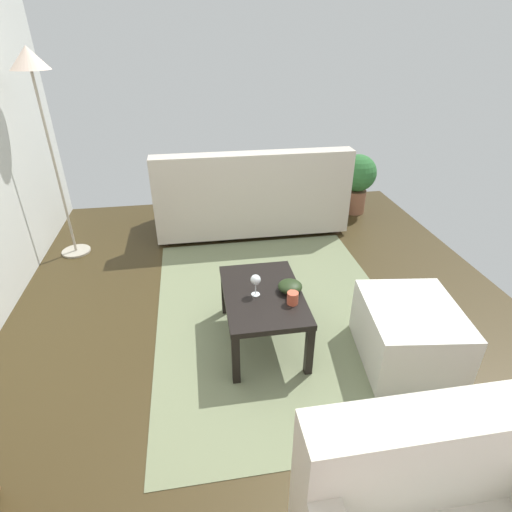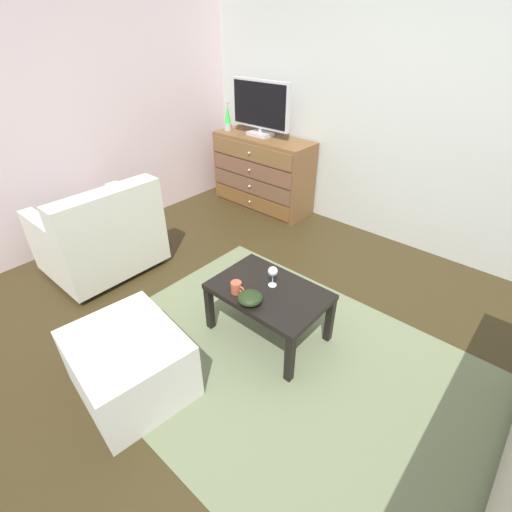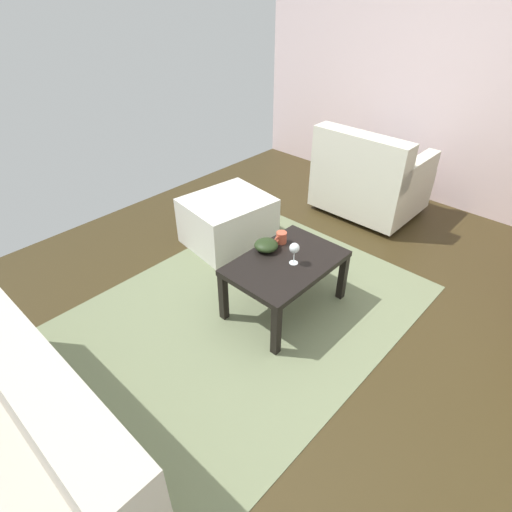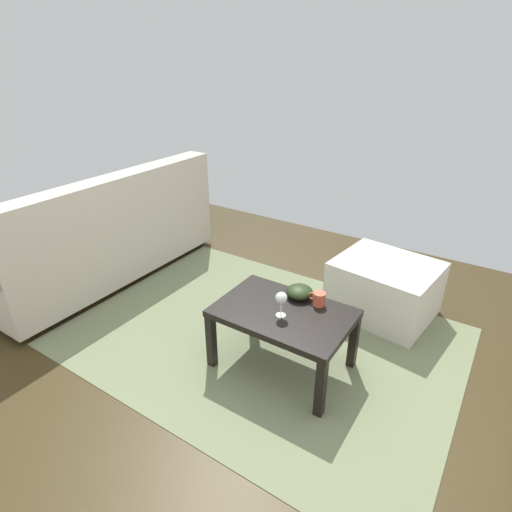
{
  "view_description": "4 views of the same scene",
  "coord_description": "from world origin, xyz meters",
  "px_view_note": "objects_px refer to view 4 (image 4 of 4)",
  "views": [
    {
      "loc": [
        -2.34,
        0.39,
        2.01
      ],
      "look_at": [
        -0.08,
        0.02,
        0.72
      ],
      "focal_mm": 28.32,
      "sensor_mm": 36.0,
      "label": 1
    },
    {
      "loc": [
        1.19,
        -1.61,
        2.01
      ],
      "look_at": [
        -0.05,
        -0.19,
        0.78
      ],
      "focal_mm": 25.64,
      "sensor_mm": 36.0,
      "label": 2
    },
    {
      "loc": [
        1.74,
        1.38,
        2.05
      ],
      "look_at": [
        0.21,
        -0.05,
        0.59
      ],
      "focal_mm": 29.01,
      "sensor_mm": 36.0,
      "label": 3
    },
    {
      "loc": [
        -1.06,
        1.8,
        1.81
      ],
      "look_at": [
        0.03,
        0.12,
        0.82
      ],
      "focal_mm": 29.0,
      "sensor_mm": 36.0,
      "label": 4
    }
  ],
  "objects_px": {
    "coffee_table": "(283,318)",
    "potted_plant": "(184,186)",
    "couch_large": "(104,238)",
    "mug": "(319,299)",
    "bowl_decorative": "(300,292)",
    "wine_glass": "(281,299)",
    "ottoman": "(384,288)"
  },
  "relations": [
    {
      "from": "mug",
      "to": "ottoman",
      "type": "bearing_deg",
      "value": -104.13
    },
    {
      "from": "bowl_decorative",
      "to": "mug",
      "type": "bearing_deg",
      "value": 172.97
    },
    {
      "from": "coffee_table",
      "to": "couch_large",
      "type": "relative_size",
      "value": 0.39
    },
    {
      "from": "mug",
      "to": "potted_plant",
      "type": "xyz_separation_m",
      "value": [
        2.33,
        -1.38,
        -0.03
      ]
    },
    {
      "from": "wine_glass",
      "to": "couch_large",
      "type": "bearing_deg",
      "value": -7.6
    },
    {
      "from": "bowl_decorative",
      "to": "couch_large",
      "type": "relative_size",
      "value": 0.08
    },
    {
      "from": "wine_glass",
      "to": "ottoman",
      "type": "xyz_separation_m",
      "value": [
        -0.33,
        -0.99,
        -0.32
      ]
    },
    {
      "from": "coffee_table",
      "to": "couch_large",
      "type": "height_order",
      "value": "couch_large"
    },
    {
      "from": "coffee_table",
      "to": "potted_plant",
      "type": "xyz_separation_m",
      "value": [
        2.18,
        -1.55,
        0.07
      ]
    },
    {
      "from": "mug",
      "to": "ottoman",
      "type": "xyz_separation_m",
      "value": [
        -0.19,
        -0.77,
        -0.25
      ]
    },
    {
      "from": "couch_large",
      "to": "potted_plant",
      "type": "relative_size",
      "value": 2.85
    },
    {
      "from": "coffee_table",
      "to": "mug",
      "type": "bearing_deg",
      "value": -130.85
    },
    {
      "from": "coffee_table",
      "to": "wine_glass",
      "type": "distance_m",
      "value": 0.18
    },
    {
      "from": "coffee_table",
      "to": "potted_plant",
      "type": "bearing_deg",
      "value": -35.39
    },
    {
      "from": "ottoman",
      "to": "coffee_table",
      "type": "bearing_deg",
      "value": 70.02
    },
    {
      "from": "coffee_table",
      "to": "potted_plant",
      "type": "distance_m",
      "value": 2.68
    },
    {
      "from": "couch_large",
      "to": "wine_glass",
      "type": "bearing_deg",
      "value": 172.4
    },
    {
      "from": "coffee_table",
      "to": "potted_plant",
      "type": "height_order",
      "value": "potted_plant"
    },
    {
      "from": "couch_large",
      "to": "ottoman",
      "type": "relative_size",
      "value": 2.93
    },
    {
      "from": "coffee_table",
      "to": "bowl_decorative",
      "type": "height_order",
      "value": "bowl_decorative"
    },
    {
      "from": "coffee_table",
      "to": "bowl_decorative",
      "type": "relative_size",
      "value": 4.78
    },
    {
      "from": "ottoman",
      "to": "potted_plant",
      "type": "xyz_separation_m",
      "value": [
        2.52,
        -0.61,
        0.22
      ]
    },
    {
      "from": "mug",
      "to": "couch_large",
      "type": "bearing_deg",
      "value": -0.87
    },
    {
      "from": "potted_plant",
      "to": "coffee_table",
      "type": "bearing_deg",
      "value": 144.61
    },
    {
      "from": "potted_plant",
      "to": "couch_large",
      "type": "bearing_deg",
      "value": 101.25
    },
    {
      "from": "wine_glass",
      "to": "bowl_decorative",
      "type": "height_order",
      "value": "wine_glass"
    },
    {
      "from": "bowl_decorative",
      "to": "potted_plant",
      "type": "distance_m",
      "value": 2.58
    },
    {
      "from": "coffee_table",
      "to": "mug",
      "type": "relative_size",
      "value": 7.09
    },
    {
      "from": "couch_large",
      "to": "coffee_table",
      "type": "bearing_deg",
      "value": 173.94
    },
    {
      "from": "coffee_table",
      "to": "wine_glass",
      "type": "relative_size",
      "value": 5.15
    },
    {
      "from": "wine_glass",
      "to": "bowl_decorative",
      "type": "bearing_deg",
      "value": -88.81
    },
    {
      "from": "couch_large",
      "to": "mug",
      "type": "bearing_deg",
      "value": 179.13
    }
  ]
}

